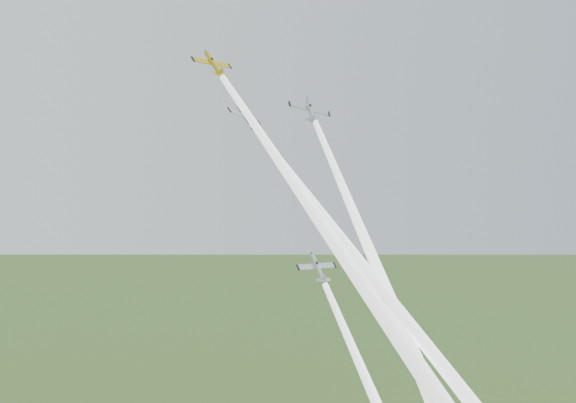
# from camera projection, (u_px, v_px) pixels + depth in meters

# --- Properties ---
(plane_yellow) EXTENTS (7.97, 7.31, 5.91)m
(plane_yellow) POSITION_uv_depth(u_px,v_px,m) (213.00, 64.00, 107.54)
(plane_yellow) COLOR gold
(smoke_trail_yellow) EXTENTS (12.99, 42.41, 42.25)m
(smoke_trail_yellow) POSITION_uv_depth(u_px,v_px,m) (319.00, 220.00, 90.43)
(smoke_trail_yellow) COLOR white
(plane_navy) EXTENTS (7.54, 8.09, 6.80)m
(plane_navy) POSITION_uv_depth(u_px,v_px,m) (246.00, 117.00, 109.36)
(plane_navy) COLOR #0D153B
(smoke_trail_navy) EXTENTS (21.71, 46.57, 48.60)m
(smoke_trail_navy) POSITION_uv_depth(u_px,v_px,m) (394.00, 305.00, 92.69)
(smoke_trail_navy) COLOR white
(plane_silver_right) EXTENTS (9.20, 6.96, 7.59)m
(plane_silver_right) POSITION_uv_depth(u_px,v_px,m) (310.00, 110.00, 121.14)
(plane_silver_right) COLOR #A8B0B6
(smoke_trail_silver_right) EXTENTS (6.86, 44.46, 43.45)m
(smoke_trail_silver_right) POSITION_uv_depth(u_px,v_px,m) (374.00, 261.00, 99.30)
(smoke_trail_silver_right) COLOR white
(plane_silver_low) EXTENTS (6.65, 5.48, 5.42)m
(plane_silver_low) POSITION_uv_depth(u_px,v_px,m) (318.00, 268.00, 110.07)
(plane_silver_low) COLOR #ACB2BA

